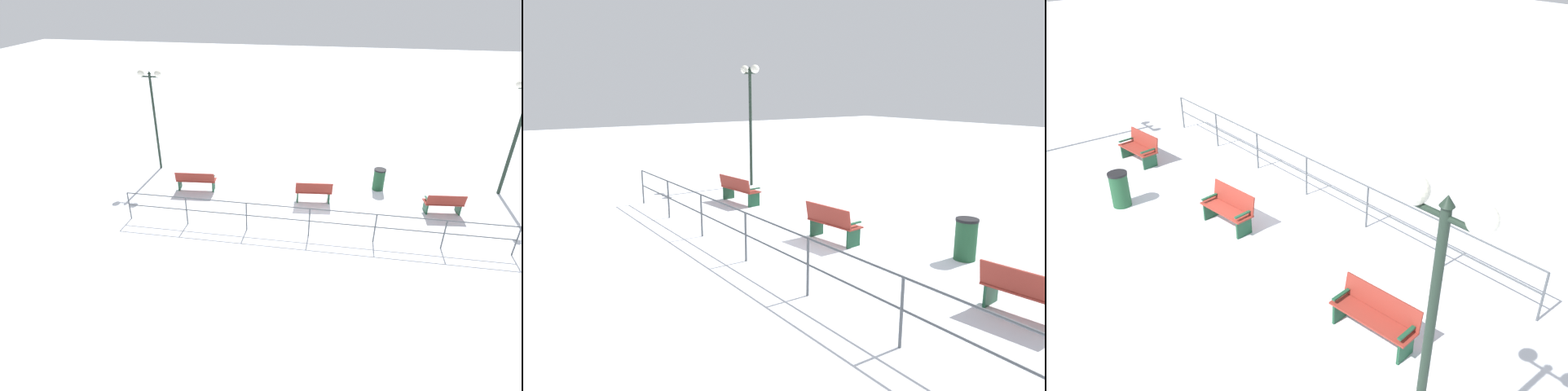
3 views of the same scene
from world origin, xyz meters
The scene contains 8 objects.
ground_plane centered at (0.00, 0.00, 0.00)m, with size 80.00×80.00×0.00m, color white.
bench_nearest centered at (-0.20, -4.95, 0.45)m, with size 0.72×1.48×0.88m.
bench_second centered at (-0.16, -0.01, 0.48)m, with size 0.70×1.50×0.95m.
bench_third centered at (0.00, 4.93, 0.47)m, with size 0.68×1.69×0.89m.
lamppost_near centered at (1.90, -7.64, 3.10)m, with size 0.27×1.15×4.67m.
lamppost_middle centered at (1.90, 7.30, 3.39)m, with size 0.31×1.07×4.56m.
waterfront_railing centered at (-2.61, 0.00, 0.76)m, with size 0.05×13.36×1.12m.
trash_bin centered at (1.42, -2.67, 0.47)m, with size 0.49×0.49×0.94m.
Camera 1 is at (-14.67, -0.40, 8.14)m, focal length 28.10 mm.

